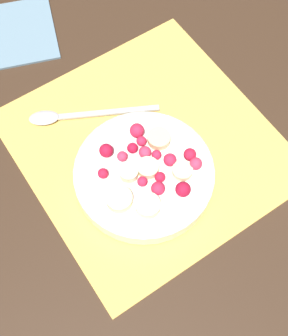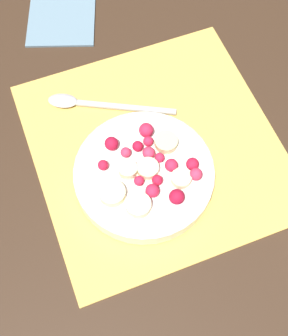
# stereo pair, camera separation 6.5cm
# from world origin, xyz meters

# --- Properties ---
(ground_plane) EXTENTS (3.00, 3.00, 0.00)m
(ground_plane) POSITION_xyz_m (0.00, 0.00, 0.00)
(ground_plane) COLOR #382619
(placemat) EXTENTS (0.37, 0.36, 0.01)m
(placemat) POSITION_xyz_m (0.00, 0.00, 0.00)
(placemat) COLOR #E0B251
(placemat) RESTS_ON ground_plane
(fruit_bowl) EXTENTS (0.20, 0.20, 0.05)m
(fruit_bowl) POSITION_xyz_m (0.05, -0.04, 0.02)
(fruit_bowl) COLOR silver
(fruit_bowl) RESTS_ON placemat
(spoon) EXTENTS (0.11, 0.19, 0.01)m
(spoon) POSITION_xyz_m (-0.11, -0.08, 0.01)
(spoon) COLOR #B2B2B7
(spoon) RESTS_ON placemat
(napkin) EXTENTS (0.18, 0.16, 0.01)m
(napkin) POSITION_xyz_m (-0.31, -0.06, 0.00)
(napkin) COLOR slate
(napkin) RESTS_ON ground_plane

